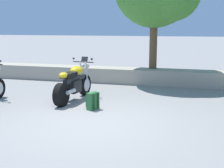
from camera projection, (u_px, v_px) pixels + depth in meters
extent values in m
plane|color=gray|center=(90.00, 123.00, 6.52)|extent=(120.00, 120.00, 0.00)
cube|color=#A89E89|center=(134.00, 76.00, 11.01)|extent=(36.00, 0.80, 0.55)
sphere|color=#2D2D30|center=(0.00, 61.00, 8.24)|extent=(0.07, 0.07, 0.07)
cylinder|color=black|center=(85.00, 85.00, 9.14)|extent=(0.19, 0.63, 0.62)
cylinder|color=black|center=(61.00, 95.00, 7.81)|extent=(0.23, 0.63, 0.62)
cylinder|color=silver|center=(85.00, 85.00, 9.14)|extent=(0.19, 0.40, 0.38)
cube|color=black|center=(73.00, 86.00, 8.41)|extent=(0.36, 0.50, 0.34)
cube|color=#2D2D30|center=(74.00, 79.00, 8.46)|extent=(0.23, 1.11, 0.12)
ellipsoid|color=yellow|center=(77.00, 70.00, 8.56)|extent=(0.38, 0.55, 0.26)
cube|color=black|center=(69.00, 75.00, 8.13)|extent=(0.30, 0.58, 0.12)
ellipsoid|color=yellow|center=(63.00, 75.00, 7.84)|extent=(0.24, 0.30, 0.16)
cylinder|color=#2D2D30|center=(83.00, 62.00, 8.93)|extent=(0.66, 0.09, 0.04)
sphere|color=silver|center=(83.00, 66.00, 9.11)|extent=(0.13, 0.13, 0.13)
sphere|color=silver|center=(87.00, 66.00, 9.06)|extent=(0.13, 0.13, 0.13)
cube|color=#26282D|center=(85.00, 60.00, 9.01)|extent=(0.21, 0.11, 0.18)
cylinder|color=silver|center=(71.00, 92.00, 7.97)|extent=(0.14, 0.39, 0.11)
cylinder|color=silver|center=(81.00, 73.00, 9.06)|extent=(0.06, 0.17, 0.73)
cylinder|color=silver|center=(87.00, 74.00, 9.00)|extent=(0.06, 0.17, 0.73)
sphere|color=#2D2D30|center=(74.00, 58.00, 8.97)|extent=(0.07, 0.07, 0.07)
sphere|color=#2D2D30|center=(92.00, 59.00, 8.77)|extent=(0.07, 0.07, 0.07)
cube|color=#2D6B38|center=(93.00, 101.00, 7.52)|extent=(0.29, 0.35, 0.44)
cube|color=#2D6B38|center=(90.00, 102.00, 7.60)|extent=(0.14, 0.24, 0.24)
ellipsoid|color=#2D6B38|center=(93.00, 93.00, 7.48)|extent=(0.27, 0.33, 0.08)
cube|color=#193A1E|center=(94.00, 102.00, 7.39)|extent=(0.05, 0.06, 0.37)
cube|color=#193A1E|center=(98.00, 100.00, 7.51)|extent=(0.05, 0.06, 0.37)
cylinder|color=brown|center=(153.00, 44.00, 10.83)|extent=(0.28, 0.28, 1.83)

